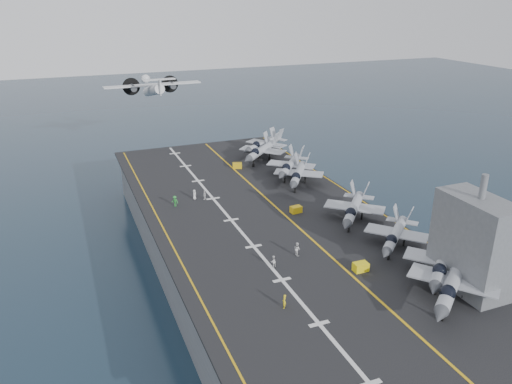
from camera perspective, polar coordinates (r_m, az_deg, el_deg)
name	(u,v)px	position (r m, az deg, el deg)	size (l,w,h in m)	color
ground	(264,268)	(88.64, 0.97, -8.73)	(500.00, 500.00, 0.00)	#142135
hull	(265,243)	(86.24, 0.99, -5.86)	(36.00, 90.00, 10.00)	#56595E
flight_deck	(265,216)	(83.98, 1.02, -2.71)	(38.00, 92.00, 0.40)	black
foul_line	(281,212)	(85.00, 2.88, -2.26)	(0.35, 90.00, 0.02)	gold
landing_centerline	(231,220)	(81.94, -2.86, -3.20)	(0.50, 90.00, 0.02)	silver
deck_edge_port	(165,231)	(79.44, -10.40, -4.38)	(0.25, 90.00, 0.02)	gold
deck_edge_stbd	(359,199)	(92.11, 11.69, -0.77)	(0.25, 90.00, 0.02)	gold
island_superstructure	(475,233)	(66.10, 23.77, -4.30)	(5.00, 10.00, 15.00)	#56595E
fighter_jet_0	(453,282)	(64.31, 21.55, -9.51)	(18.68, 17.82, 5.41)	gray
fighter_jet_1	(443,261)	(68.78, 20.55, -7.42)	(17.43, 17.04, 5.09)	#95A0A6
fighter_jet_2	(396,234)	(74.79, 15.66, -4.60)	(15.97, 15.66, 4.67)	#9BA5AC
fighter_jet_3	(354,207)	(81.81, 11.12, -1.74)	(16.76, 17.19, 5.01)	#A1A9B1
fighter_jet_5	(298,173)	(96.36, 4.86, 2.17)	(15.87, 17.07, 4.93)	gray
fighter_jet_6	(290,165)	(100.99, 3.93, 3.14)	(16.69, 17.29, 5.03)	gray
fighter_jet_7	(261,150)	(110.25, 0.61, 4.83)	(17.89, 17.77, 5.25)	#929CA2
fighter_jet_8	(264,143)	(115.88, 0.95, 5.59)	(17.17, 15.72, 4.96)	gray
tow_cart_a	(361,267)	(68.59, 11.87, -8.37)	(1.98, 1.31, 1.18)	yellow
tow_cart_b	(296,209)	(84.69, 4.59, -2.00)	(2.00, 1.43, 1.12)	gold
tow_cart_c	(237,166)	(106.42, -2.16, 3.05)	(2.22, 1.79, 1.16)	gold
crew_1	(284,301)	(59.87, 3.25, -12.37)	(1.16, 1.26, 1.75)	yellow
crew_2	(273,261)	(67.98, 1.98, -7.93)	(1.16, 0.95, 1.67)	silver
crew_3	(175,201)	(87.89, -9.26, -1.03)	(1.36, 1.38, 1.94)	#268C33
crew_4	(205,195)	(90.14, -5.90, -0.34)	(1.17, 1.25, 1.74)	silver
crew_5	(194,194)	(90.51, -7.05, -0.28)	(1.23, 1.30, 1.80)	silver
crew_7	(297,249)	(70.99, 4.71, -6.50)	(0.92, 1.27, 1.97)	white
transport_plane	(153,90)	(135.62, -11.65, 11.30)	(25.59, 17.81, 5.94)	white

